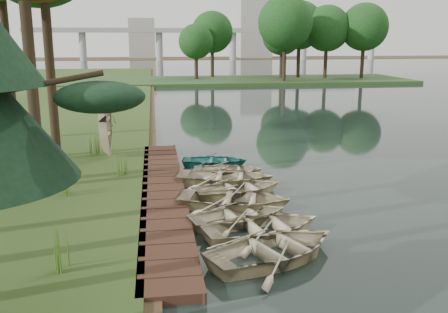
{
  "coord_description": "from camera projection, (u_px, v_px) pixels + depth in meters",
  "views": [
    {
      "loc": [
        -1.83,
        -18.1,
        5.86
      ],
      "look_at": [
        0.73,
        0.18,
        1.48
      ],
      "focal_mm": 40.0,
      "sensor_mm": 36.0,
      "label": 1
    }
  ],
  "objects": [
    {
      "name": "ground",
      "position": [
        206.0,
        196.0,
        19.04
      ],
      "size": [
        300.0,
        300.0,
        0.0
      ],
      "primitive_type": "plane",
      "color": "#3D2F1D"
    },
    {
      "name": "boardwalk",
      "position": [
        163.0,
        194.0,
        18.79
      ],
      "size": [
        1.6,
        16.0,
        0.3
      ],
      "primitive_type": "cube",
      "color": "#382015",
      "rests_on": "ground"
    },
    {
      "name": "peninsula",
      "position": [
        226.0,
        81.0,
        68.25
      ],
      "size": [
        50.0,
        14.0,
        0.45
      ],
      "primitive_type": "cube",
      "color": "#29461F",
      "rests_on": "ground"
    },
    {
      "name": "far_trees",
      "position": [
        201.0,
        34.0,
        66.37
      ],
      "size": [
        45.6,
        5.6,
        8.8
      ],
      "color": "black",
      "rests_on": "peninsula"
    },
    {
      "name": "bridge",
      "position": [
        205.0,
        34.0,
        134.7
      ],
      "size": [
        95.9,
        4.0,
        8.6
      ],
      "color": "#A5A5A0",
      "rests_on": "ground"
    },
    {
      "name": "building_a",
      "position": [
        254.0,
        28.0,
        155.92
      ],
      "size": [
        10.0,
        8.0,
        18.0
      ],
      "primitive_type": "cube",
      "color": "#A5A5A0",
      "rests_on": "ground"
    },
    {
      "name": "building_b",
      "position": [
        142.0,
        38.0,
        156.7
      ],
      "size": [
        8.0,
        8.0,
        12.0
      ],
      "primitive_type": "cube",
      "color": "#A5A5A0",
      "rests_on": "ground"
    },
    {
      "name": "rowboat_0",
      "position": [
        275.0,
        246.0,
        13.33
      ],
      "size": [
        4.74,
        4.15,
        0.82
      ],
      "primitive_type": "imported",
      "rotation": [
        0.0,
        0.0,
        1.98
      ],
      "color": "#BFB08A",
      "rests_on": "water"
    },
    {
      "name": "rowboat_1",
      "position": [
        263.0,
        224.0,
        14.93
      ],
      "size": [
        4.22,
        3.44,
        0.77
      ],
      "primitive_type": "imported",
      "rotation": [
        0.0,
        0.0,
        1.81
      ],
      "color": "#BFB08A",
      "rests_on": "water"
    },
    {
      "name": "rowboat_2",
      "position": [
        240.0,
        213.0,
        16.0
      ],
      "size": [
        3.77,
        3.1,
        0.68
      ],
      "primitive_type": "imported",
      "rotation": [
        0.0,
        0.0,
        1.82
      ],
      "color": "#BFB08A",
      "rests_on": "water"
    },
    {
      "name": "rowboat_3",
      "position": [
        234.0,
        197.0,
        17.4
      ],
      "size": [
        4.59,
        3.81,
        0.82
      ],
      "primitive_type": "imported",
      "rotation": [
        0.0,
        0.0,
        1.29
      ],
      "color": "#BFB08A",
      "rests_on": "water"
    },
    {
      "name": "rowboat_4",
      "position": [
        239.0,
        186.0,
        18.87
      ],
      "size": [
        3.94,
        3.2,
        0.72
      ],
      "primitive_type": "imported",
      "rotation": [
        0.0,
        0.0,
        1.8
      ],
      "color": "#BFB08A",
      "rests_on": "water"
    },
    {
      "name": "rowboat_5",
      "position": [
        225.0,
        175.0,
        20.23
      ],
      "size": [
        4.49,
        3.65,
        0.82
      ],
      "primitive_type": "imported",
      "rotation": [
        0.0,
        0.0,
        1.34
      ],
      "color": "#BFB08A",
      "rests_on": "water"
    },
    {
      "name": "rowboat_6",
      "position": [
        228.0,
        168.0,
        21.66
      ],
      "size": [
        3.31,
        2.59,
        0.63
      ],
      "primitive_type": "imported",
      "rotation": [
        0.0,
        0.0,
        1.42
      ],
      "color": "#BFB08A",
      "rests_on": "water"
    },
    {
      "name": "rowboat_7",
      "position": [
        215.0,
        159.0,
        23.28
      ],
      "size": [
        3.33,
        2.63,
        0.62
      ],
      "primitive_type": "imported",
      "rotation": [
        0.0,
        0.0,
        1.4
      ],
      "color": "#2B7771",
      "rests_on": "water"
    },
    {
      "name": "stored_rowboat",
      "position": [
        109.0,
        150.0,
        23.85
      ],
      "size": [
        3.4,
        2.54,
        0.67
      ],
      "primitive_type": "imported",
      "rotation": [
        3.14,
        0.0,
        1.5
      ],
      "color": "#BFB08A",
      "rests_on": "bank"
    },
    {
      "name": "reeds_0",
      "position": [
        59.0,
        248.0,
        12.2
      ],
      "size": [
        0.6,
        0.6,
        1.14
      ],
      "primitive_type": "cone",
      "color": "#3F661E",
      "rests_on": "bank"
    },
    {
      "name": "reeds_1",
      "position": [
        64.0,
        180.0,
        18.09
      ],
      "size": [
        0.6,
        0.6,
        1.08
      ],
      "primitive_type": "cone",
      "color": "#3F661E",
      "rests_on": "bank"
    },
    {
      "name": "reeds_2",
      "position": [
        122.0,
        164.0,
        20.74
      ],
      "size": [
        0.6,
        0.6,
        0.92
      ],
      "primitive_type": "cone",
      "color": "#3F661E",
      "rests_on": "bank"
    },
    {
      "name": "reeds_3",
      "position": [
        94.0,
        144.0,
        24.51
      ],
      "size": [
        0.6,
        0.6,
        1.02
      ],
      "primitive_type": "cone",
      "color": "#3F661E",
      "rests_on": "bank"
    }
  ]
}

